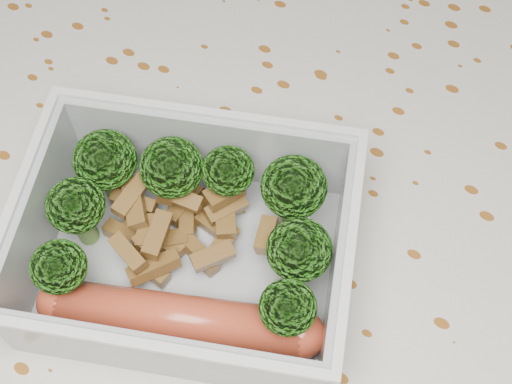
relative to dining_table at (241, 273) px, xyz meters
The scene contains 6 objects.
dining_table is the anchor object (origin of this frame).
tablecloth 0.05m from the dining_table, ahead, with size 1.46×0.96×0.19m.
lunch_container 0.12m from the dining_table, 102.40° to the right, with size 0.23×0.20×0.07m.
broccoli_florets 0.13m from the dining_table, 120.62° to the right, with size 0.17×0.14×0.06m.
meat_pile 0.11m from the dining_table, 130.32° to the right, with size 0.11×0.09×0.03m.
sausage 0.13m from the dining_table, 84.78° to the right, with size 0.16×0.08×0.03m.
Camera 1 is at (0.11, -0.18, 1.16)m, focal length 50.00 mm.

